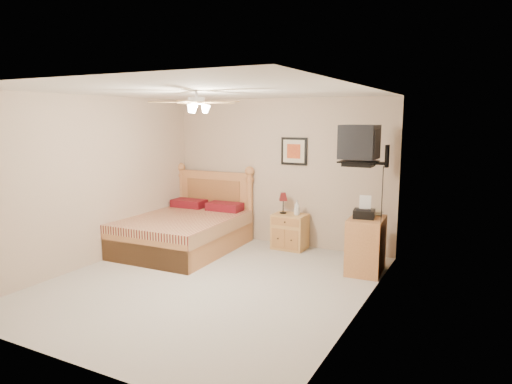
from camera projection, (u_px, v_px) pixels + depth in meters
The scene contains 17 objects.
floor at pixel (209, 283), 6.06m from camera, with size 4.50×4.50×0.00m, color #A7A197.
ceiling at pixel (205, 91), 5.66m from camera, with size 4.00×4.50×0.04m, color white.
wall_back at pixel (280, 172), 7.83m from camera, with size 4.00×0.04×2.50m, color tan.
wall_front at pixel (61, 228), 3.89m from camera, with size 4.00×0.04×2.50m, color tan.
wall_left at pixel (94, 181), 6.77m from camera, with size 0.04×4.50×2.50m, color tan.
wall_right at pixel (361, 204), 4.95m from camera, with size 0.04×4.50×2.50m, color tan.
bed at pixel (182, 210), 7.50m from camera, with size 1.57×2.06×1.34m, color #BF7A45, non-canonical shape.
nightstand at pixel (290, 231), 7.63m from camera, with size 0.54×0.41×0.59m, color gold.
table_lamp at pixel (283, 203), 7.63m from camera, with size 0.19×0.19×0.35m, color maroon, non-canonical shape.
lotion_bottle at pixel (297, 208), 7.50m from camera, with size 0.10×0.10×0.25m, color silver.
framed_picture at pixel (294, 151), 7.63m from camera, with size 0.46×0.04×0.46m, color black.
dresser at pixel (366, 245), 6.44m from camera, with size 0.47×0.67×0.79m, color #9E6038.
fax_machine at pixel (364, 207), 6.35m from camera, with size 0.29×0.30×0.30m, color black, non-canonical shape.
magazine_lower at pixel (369, 213), 6.64m from camera, with size 0.20×0.26×0.02m, color #C0B496.
magazine_upper at pixel (368, 211), 6.65m from camera, with size 0.20×0.27×0.02m, color gray.
wall_tv at pixel (370, 145), 6.15m from camera, with size 0.56×0.46×0.58m, color black, non-canonical shape.
ceiling_fan at pixel (196, 102), 5.50m from camera, with size 1.14×1.14×0.28m, color silver, non-canonical shape.
Camera 1 is at (3.22, -4.84, 2.18)m, focal length 32.00 mm.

